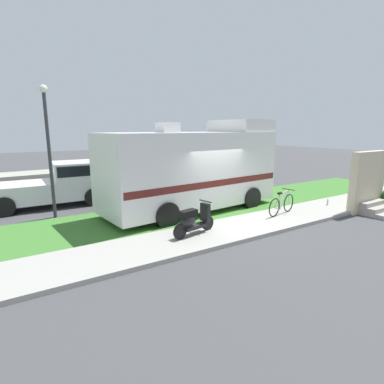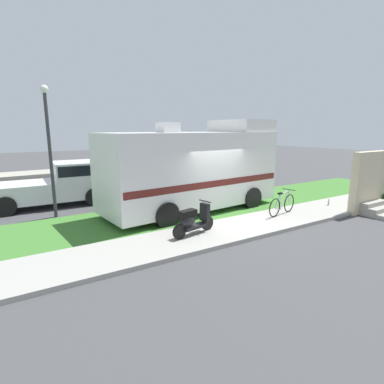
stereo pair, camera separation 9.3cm
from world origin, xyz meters
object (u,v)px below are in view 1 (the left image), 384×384
Objects in this scene: bicycle at (282,204)px; street_lamp_post at (48,141)px; motorhome_rv at (193,168)px; pickup_truck_near at (61,182)px; bottle_spare at (328,202)px; bottle_green at (357,198)px; scooter at (193,220)px.

bicycle is 8.78m from street_lamp_post.
pickup_truck_near is (-4.24, 4.01, -0.75)m from motorhome_rv.
bottle_green is at bearing -6.89° from bottle_spare.
bottle_spare is 11.20m from street_lamp_post.
bicycle is at bearing 178.17° from bottle_spare.
bicycle reaches higher than bottle_spare.
street_lamp_post reaches higher than bottle_spare.
street_lamp_post is at bearing 157.33° from bottle_green.
motorhome_rv is at bearing -22.51° from street_lamp_post.
scooter is 8.53m from bottle_green.
motorhome_rv is at bearing 157.22° from bottle_green.
bottle_green is at bearing -31.87° from pickup_truck_near.
bottle_spare is (9.23, -6.64, -0.74)m from pickup_truck_near.
bicycle is (4.00, 0.11, -0.07)m from scooter.
scooter is 6.06m from street_lamp_post.
scooter is 5.86× the size of bottle_green.
scooter is 0.29× the size of pickup_truck_near.
street_lamp_post is at bearing -107.33° from pickup_truck_near.
bottle_green is at bearing -3.85° from bicycle.
scooter is at bearing -56.17° from street_lamp_post.
motorhome_rv is at bearing -43.38° from pickup_truck_near.
scooter is (-1.73, -2.66, -1.15)m from motorhome_rv.
pickup_truck_near is at bearing 72.67° from street_lamp_post.
pickup_truck_near is at bearing 148.13° from bottle_green.
motorhome_rv is 1.32× the size of pickup_truck_near.
bottle_spare is 0.06× the size of street_lamp_post.
scooter is at bearing -178.43° from bicycle.
bicycle is 2.74m from bottle_spare.
pickup_truck_near is 11.40m from bottle_spare.
motorhome_rv is 3.62m from bicycle.
bottle_green is (4.52, -0.30, -0.27)m from bicycle.
pickup_truck_near reaches higher than scooter.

